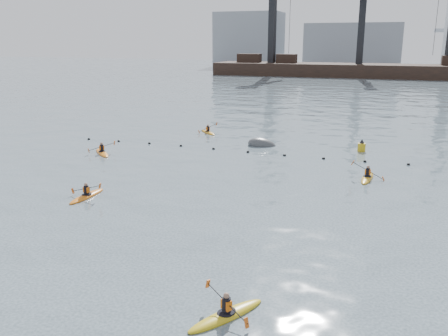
{
  "coord_description": "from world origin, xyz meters",
  "views": [
    {
      "loc": [
        8.5,
        -12.9,
        8.63
      ],
      "look_at": [
        1.26,
        7.5,
        2.8
      ],
      "focal_mm": 38.0,
      "sensor_mm": 36.0,
      "label": 1
    }
  ],
  "objects": [
    {
      "name": "kayaker_3",
      "position": [
        7.42,
        17.9,
        0.1
      ],
      "size": [
        2.17,
        3.15,
        1.24
      ],
      "rotation": [
        0.0,
        0.0,
        -0.09
      ],
      "color": "gold",
      "rests_on": "ground"
    },
    {
      "name": "mooring_buoy",
      "position": [
        -1.61,
        25.33,
        0.0
      ],
      "size": [
        2.97,
        2.1,
        1.73
      ],
      "primitive_type": "ellipsoid",
      "rotation": [
        0.0,
        0.21,
        0.26
      ],
      "color": "#3B3E40",
      "rests_on": "ground"
    },
    {
      "name": "kayaker_5",
      "position": [
        -8.06,
        29.12,
        0.09
      ],
      "size": [
        2.5,
        2.49,
        1.08
      ],
      "rotation": [
        0.0,
        0.0,
        0.79
      ],
      "color": "orange",
      "rests_on": "ground"
    },
    {
      "name": "float_line",
      "position": [
        -0.5,
        22.53,
        0.03
      ],
      "size": [
        33.24,
        0.73,
        0.24
      ],
      "color": "black",
      "rests_on": "ground"
    },
    {
      "name": "skyline",
      "position": [
        2.23,
        150.27,
        9.25
      ],
      "size": [
        141.0,
        28.0,
        22.0
      ],
      "color": "gray",
      "rests_on": "ground"
    },
    {
      "name": "ground",
      "position": [
        0.0,
        0.0,
        0.0
      ],
      "size": [
        400.0,
        400.0,
        0.0
      ],
      "primitive_type": "plane",
      "color": "#35454E",
      "rests_on": "ground"
    },
    {
      "name": "kayaker_2",
      "position": [
        -12.78,
        18.24,
        0.1
      ],
      "size": [
        2.75,
        2.7,
        1.06
      ],
      "rotation": [
        0.0,
        0.0,
        0.8
      ],
      "color": "orange",
      "rests_on": "ground"
    },
    {
      "name": "nav_buoy",
      "position": [
        6.5,
        25.89,
        0.34
      ],
      "size": [
        0.62,
        0.62,
        1.13
      ],
      "color": "#BD8612",
      "rests_on": "ground"
    },
    {
      "name": "kayaker_0",
      "position": [
        -7.47,
        8.67,
        0.09
      ],
      "size": [
        2.05,
        3.01,
        1.05
      ],
      "rotation": [
        0.0,
        0.0,
        -0.03
      ],
      "color": "orange",
      "rests_on": "ground"
    },
    {
      "name": "kayaker_1",
      "position": [
        4.05,
        -0.13,
        0.09
      ],
      "size": [
        2.11,
        2.93,
        1.05
      ],
      "rotation": [
        0.0,
        0.0,
        -0.55
      ],
      "color": "gold",
      "rests_on": "ground"
    },
    {
      "name": "barge_pier",
      "position": [
        -0.22,
        110.0,
        1.89
      ],
      "size": [
        72.0,
        19.3,
        29.5
      ],
      "color": "black",
      "rests_on": "ground"
    }
  ]
}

